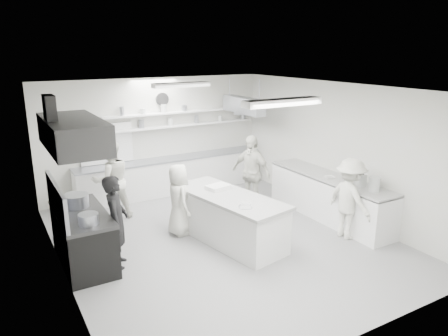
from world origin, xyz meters
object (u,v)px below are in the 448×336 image
stove (84,239)px  right_counter (329,198)px  prep_island (229,219)px  cook_back (112,180)px  back_counter (172,175)px  cook_stove (116,222)px

stove → right_counter: right_counter is taller
stove → prep_island: prep_island is taller
stove → cook_back: size_ratio=1.01×
right_counter → cook_back: 4.87m
back_counter → prep_island: 3.31m
cook_stove → back_counter: bearing=-16.9°
right_counter → cook_stove: (-4.75, 0.20, 0.36)m
stove → back_counter: (2.90, 2.80, 0.01)m
right_counter → cook_stove: 4.77m
right_counter → stove: bearing=173.5°
cook_stove → stove: bearing=71.5°
back_counter → cook_stove: 4.02m
stove → prep_island: 2.74m
stove → right_counter: 5.28m
prep_island → cook_back: size_ratio=1.37×
prep_island → cook_back: bearing=115.1°
stove → cook_stove: size_ratio=1.09×
prep_island → back_counter: bearing=75.5°
right_counter → prep_island: 2.56m
back_counter → stove: bearing=-136.0°
cook_back → stove: bearing=58.9°
stove → cook_stove: (0.50, -0.40, 0.38)m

